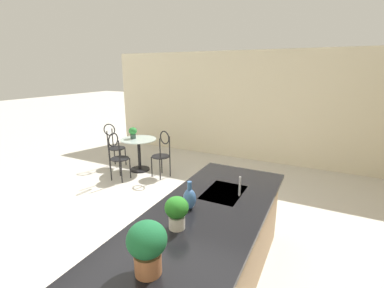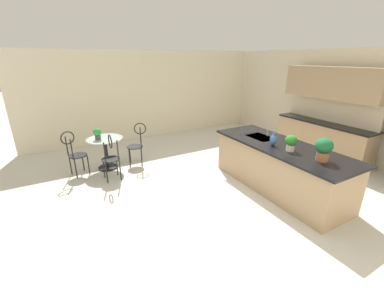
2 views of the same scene
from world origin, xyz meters
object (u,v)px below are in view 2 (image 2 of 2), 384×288
object	(u,v)px
chair_by_island	(74,151)
potted_plant_on_table	(97,133)
potted_plant_counter_near	(291,142)
bistro_table	(106,150)
potted_plant_counter_far	(324,148)
chair_toward_desk	(111,155)
chair_near_window	(137,142)
vase_on_counter	(273,140)

from	to	relation	value
chair_by_island	potted_plant_on_table	size ratio (longest dim) A/B	4.04
potted_plant_counter_near	bistro_table	bearing A→B (deg)	-137.46
potted_plant_counter_far	chair_by_island	bearing A→B (deg)	-134.67
chair_toward_desk	potted_plant_counter_far	size ratio (longest dim) A/B	2.74
chair_near_window	chair_by_island	bearing A→B (deg)	-92.19
bistro_table	potted_plant_on_table	world-z (taller)	potted_plant_on_table
chair_by_island	potted_plant_counter_near	xyz separation A→B (m)	(2.83, 3.33, 0.51)
bistro_table	vase_on_counter	bearing A→B (deg)	45.60
chair_near_window	chair_toward_desk	bearing A→B (deg)	-52.65
potted_plant_counter_near	potted_plant_counter_far	xyz separation A→B (m)	(0.55, 0.09, 0.05)
potted_plant_on_table	chair_near_window	bearing A→B (deg)	81.99
chair_by_island	chair_toward_desk	xyz separation A→B (m)	(0.61, 0.64, 0.00)
chair_by_island	potted_plant_counter_far	size ratio (longest dim) A/B	2.74
chair_by_island	chair_toward_desk	bearing A→B (deg)	46.68
bistro_table	potted_plant_counter_far	size ratio (longest dim) A/B	2.10
bistro_table	potted_plant_on_table	size ratio (longest dim) A/B	3.10
chair_toward_desk	potted_plant_counter_far	distance (m)	3.97
potted_plant_counter_far	potted_plant_counter_near	bearing A→B (deg)	-170.49
bistro_table	chair_toward_desk	xyz separation A→B (m)	(0.68, -0.02, 0.13)
chair_toward_desk	vase_on_counter	bearing A→B (deg)	54.49
bistro_table	chair_by_island	size ratio (longest dim) A/B	0.77
bistro_table	potted_plant_counter_far	bearing A→B (deg)	38.60
potted_plant_counter_near	potted_plant_counter_far	distance (m)	0.56
chair_by_island	chair_toward_desk	distance (m)	0.88
chair_toward_desk	potted_plant_counter_near	size ratio (longest dim) A/B	3.57
bistro_table	chair_near_window	distance (m)	0.73
chair_by_island	potted_plant_counter_far	world-z (taller)	potted_plant_counter_far
potted_plant_counter_near	potted_plant_counter_far	size ratio (longest dim) A/B	0.77
chair_by_island	potted_plant_on_table	bearing A→B (deg)	97.31
potted_plant_counter_near	vase_on_counter	size ratio (longest dim) A/B	1.01
bistro_table	chair_near_window	world-z (taller)	chair_near_window
bistro_table	potted_plant_counter_near	distance (m)	4.00
potted_plant_on_table	chair_by_island	bearing A→B (deg)	-82.69
potted_plant_counter_far	bistro_table	bearing A→B (deg)	-141.40
bistro_table	vase_on_counter	world-z (taller)	vase_on_counter
chair_near_window	vase_on_counter	size ratio (longest dim) A/B	3.62
vase_on_counter	potted_plant_counter_near	bearing A→B (deg)	9.22
chair_near_window	chair_by_island	distance (m)	1.37
chair_toward_desk	potted_plant_counter_near	xyz separation A→B (m)	(2.23, 2.69, 0.51)
bistro_table	chair_toward_desk	size ratio (longest dim) A/B	0.77
chair_toward_desk	chair_near_window	bearing A→B (deg)	127.35
chair_toward_desk	potted_plant_counter_far	world-z (taller)	potted_plant_counter_far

